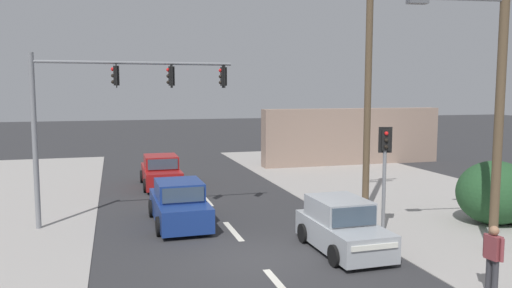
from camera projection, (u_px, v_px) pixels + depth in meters
name	position (u px, v px, depth m)	size (l,w,h in m)	color
ground_plane	(258.00, 260.00, 13.99)	(140.00, 140.00, 0.00)	#303033
lane_dash_near	(281.00, 287.00, 12.08)	(0.20, 2.40, 0.01)	silver
lane_dash_mid	(233.00, 231.00, 16.86)	(0.20, 2.40, 0.01)	silver
lane_dash_far	(206.00, 200.00, 21.64)	(0.20, 2.40, 0.01)	silver
kerb_right_verge	(477.00, 219.00, 18.37)	(10.00, 44.00, 0.02)	#A39E99
utility_pole_foreground_right	(498.00, 67.00, 14.17)	(3.77, 0.68, 10.09)	brown
utility_pole_midground_right	(368.00, 76.00, 18.82)	(1.80, 0.26, 10.08)	brown
traffic_signal_mast	(107.00, 102.00, 17.33)	(6.89, 0.46, 6.00)	slate
pedestal_signal_right_kerb	(385.00, 162.00, 16.26)	(0.44, 0.31, 3.56)	slate
roadside_bush	(499.00, 195.00, 17.65)	(2.84, 2.43, 2.27)	#234C28
shopfront_wall_far	(352.00, 136.00, 32.11)	(12.00, 1.00, 3.60)	gray
sedan_receding_far	(161.00, 172.00, 24.69)	(1.90, 4.25, 1.56)	maroon
sedan_oncoming_mid	(179.00, 204.00, 17.72)	(1.95, 4.27, 1.56)	navy
hatchback_kerbside_parked	(342.00, 227.00, 14.77)	(1.82, 3.66, 1.53)	#A3A8AD
pedestrian_at_kerb	(493.00, 256.00, 11.55)	(0.27, 0.56, 1.63)	#333338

